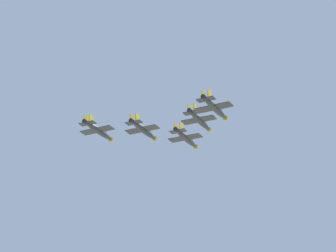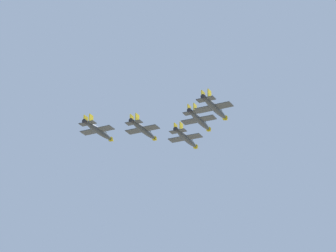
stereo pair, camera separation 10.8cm
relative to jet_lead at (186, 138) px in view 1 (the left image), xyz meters
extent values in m
ellipsoid|color=#2D3338|center=(-0.02, 0.02, -0.09)|extent=(13.24, 13.14, 2.12)
cone|color=gold|center=(6.52, -6.45, -0.09)|extent=(2.78, 2.78, 1.81)
ellipsoid|color=#334751|center=(2.56, -2.53, 0.71)|extent=(3.13, 3.13, 1.24)
cube|color=#2D3338|center=(-0.61, 0.60, -0.21)|extent=(10.99, 11.05, 0.21)
cube|color=gold|center=(3.13, 4.38, -0.15)|extent=(3.00, 2.98, 0.25)
cube|color=gold|center=(-4.35, -3.17, -0.15)|extent=(3.00, 2.98, 0.25)
cube|color=#2D3338|center=(-4.96, 4.91, -0.09)|extent=(5.83, 5.85, 0.21)
cube|color=gold|center=(-3.97, 5.43, 1.45)|extent=(1.88, 1.86, 3.07)
cube|color=gold|center=(-5.47, 3.92, 1.45)|extent=(1.88, 1.86, 3.07)
cylinder|color=black|center=(-6.23, 6.17, -0.09)|extent=(1.89, 1.89, 1.49)
ellipsoid|color=#2D3338|center=(-1.26, 16.06, 0.26)|extent=(12.90, 13.16, 2.10)
cone|color=gold|center=(5.10, 9.55, 0.26)|extent=(2.74, 2.75, 1.78)
ellipsoid|color=#334751|center=(1.25, 13.49, 1.05)|extent=(3.08, 3.10, 1.22)
cube|color=#2D3338|center=(-1.83, 16.65, 0.14)|extent=(10.96, 10.82, 0.21)
cube|color=gold|center=(1.93, 20.31, 0.20)|extent=(2.93, 2.98, 0.25)
cube|color=gold|center=(-5.58, 12.98, 0.20)|extent=(2.93, 2.98, 0.25)
cube|color=#2D3338|center=(-6.04, 20.97, 0.26)|extent=(5.80, 5.75, 0.21)
cube|color=gold|center=(-5.06, 21.47, 1.78)|extent=(1.83, 1.87, 3.03)
cube|color=gold|center=(-6.57, 20.01, 1.78)|extent=(1.83, 1.87, 3.03)
cylinder|color=black|center=(-7.28, 22.24, 0.26)|extent=(1.87, 1.86, 1.47)
ellipsoid|color=#2D3338|center=(-16.05, 1.39, -0.28)|extent=(12.88, 12.61, 2.05)
cone|color=gold|center=(-9.68, -4.82, -0.28)|extent=(2.69, 2.68, 1.75)
ellipsoid|color=#334751|center=(-13.53, -1.06, 0.49)|extent=(3.04, 3.01, 1.20)
cube|color=#2D3338|center=(-16.62, 1.95, -0.39)|extent=(10.57, 10.72, 0.21)
cube|color=gold|center=(-13.04, 5.63, -0.33)|extent=(2.91, 2.86, 0.25)
cube|color=gold|center=(-20.20, -1.73, -0.33)|extent=(2.91, 2.86, 0.25)
cube|color=#2D3338|center=(-20.86, 6.07, -0.28)|extent=(5.62, 5.67, 0.21)
cube|color=gold|center=(-19.91, 6.58, 1.21)|extent=(1.83, 1.79, 2.97)
cube|color=gold|center=(-21.34, 5.11, 1.21)|extent=(1.83, 1.79, 2.97)
cylinder|color=black|center=(-22.10, 7.28, -0.28)|extent=(1.82, 1.83, 1.44)
ellipsoid|color=#2D3338|center=(-2.49, 32.10, -2.90)|extent=(12.55, 12.95, 2.05)
cone|color=gold|center=(3.68, 25.68, -2.90)|extent=(2.68, 2.69, 1.75)
ellipsoid|color=#334751|center=(-0.05, 29.57, -2.13)|extent=(3.01, 3.04, 1.20)
cube|color=#2D3338|center=(-3.04, 32.68, -3.02)|extent=(10.76, 10.54, 0.21)
cube|color=gold|center=(0.66, 36.24, -2.96)|extent=(2.85, 2.92, 0.25)
cube|color=gold|center=(-6.75, 29.12, -2.96)|extent=(2.85, 2.92, 0.25)
cube|color=#2D3338|center=(-7.14, 36.94, -2.90)|extent=(5.69, 5.61, 0.21)
cube|color=gold|center=(-6.18, 37.42, -1.42)|extent=(1.78, 1.84, 2.97)
cube|color=gold|center=(-7.66, 36.00, -1.42)|extent=(1.78, 1.84, 2.97)
cylinder|color=black|center=(-8.34, 38.19, -2.90)|extent=(1.83, 1.82, 1.44)
ellipsoid|color=#2D3338|center=(-32.08, 2.76, -3.15)|extent=(12.88, 13.26, 2.11)
cone|color=gold|center=(-25.75, -3.82, -3.15)|extent=(2.75, 2.76, 1.79)
ellipsoid|color=#334751|center=(-29.58, 0.16, -2.36)|extent=(3.09, 3.12, 1.23)
cube|color=#2D3338|center=(-32.65, 3.35, -3.27)|extent=(11.02, 10.81, 0.21)
cube|color=gold|center=(-28.86, 7.00, -3.21)|extent=(2.93, 2.99, 0.25)
cube|color=gold|center=(-36.44, -0.30, -3.21)|extent=(2.93, 2.99, 0.25)
cube|color=#2D3338|center=(-36.85, 7.71, -3.15)|extent=(5.83, 5.75, 0.21)
cube|color=gold|center=(-35.87, 8.21, -1.63)|extent=(1.83, 1.88, 3.04)
cube|color=gold|center=(-37.38, 6.75, -1.63)|extent=(1.83, 1.88, 3.04)
cylinder|color=black|center=(-38.08, 8.99, -3.15)|extent=(1.87, 1.87, 1.47)
camera|label=1|loc=(-225.29, 86.77, -103.02)|focal=80.63mm
camera|label=2|loc=(-225.32, 86.67, -103.02)|focal=80.63mm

